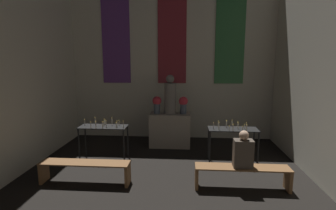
% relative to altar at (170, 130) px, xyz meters
% --- Properties ---
extents(wall_back, '(6.46, 0.16, 5.49)m').
position_rel_altar_xyz_m(wall_back, '(0.00, 0.95, 2.29)').
color(wall_back, beige).
rests_on(wall_back, ground_plane).
extents(altar, '(1.16, 0.58, 0.96)m').
position_rel_altar_xyz_m(altar, '(0.00, 0.00, 0.00)').
color(altar, gray).
rests_on(altar, ground_plane).
extents(statue, '(0.33, 0.33, 1.10)m').
position_rel_altar_xyz_m(statue, '(0.00, 0.00, 0.98)').
color(statue, slate).
rests_on(statue, altar).
extents(flower_vase_left, '(0.25, 0.25, 0.49)m').
position_rel_altar_xyz_m(flower_vase_left, '(-0.38, -0.00, 0.76)').
color(flower_vase_left, '#4C5666').
rests_on(flower_vase_left, altar).
extents(flower_vase_right, '(0.25, 0.25, 0.49)m').
position_rel_altar_xyz_m(flower_vase_right, '(0.38, -0.00, 0.76)').
color(flower_vase_right, '#4C5666').
rests_on(flower_vase_right, altar).
extents(candle_rack_left, '(1.17, 0.48, 1.05)m').
position_rel_altar_xyz_m(candle_rack_left, '(-1.58, -1.14, 0.25)').
color(candle_rack_left, black).
rests_on(candle_rack_left, ground_plane).
extents(candle_rack_right, '(1.17, 0.48, 1.04)m').
position_rel_altar_xyz_m(candle_rack_right, '(1.58, -1.14, 0.25)').
color(candle_rack_right, black).
rests_on(candle_rack_right, ground_plane).
extents(pew_back_left, '(1.81, 0.36, 0.45)m').
position_rel_altar_xyz_m(pew_back_left, '(-1.56, -2.46, -0.16)').
color(pew_back_left, brown).
rests_on(pew_back_left, ground_plane).
extents(pew_back_right, '(1.81, 0.36, 0.45)m').
position_rel_altar_xyz_m(pew_back_right, '(1.56, -2.46, -0.16)').
color(pew_back_right, brown).
rests_on(pew_back_right, ground_plane).
extents(person_seated, '(0.36, 0.24, 0.72)m').
position_rel_altar_xyz_m(person_seated, '(1.56, -2.46, 0.28)').
color(person_seated, '#4C4238').
rests_on(person_seated, pew_back_right).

